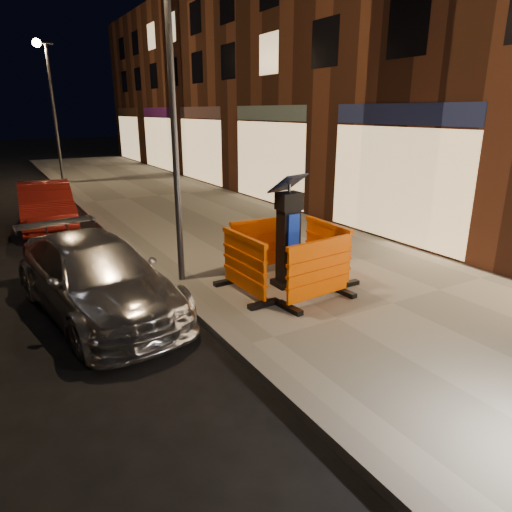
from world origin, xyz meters
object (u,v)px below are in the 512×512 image
barrier_back (262,245)px  car_red (50,228)px  car_silver (100,312)px  barrier_bldgside (327,250)px  parking_kiosk (288,235)px  barrier_kerbside (244,265)px  barrier_front (319,272)px

barrier_back → car_red: size_ratio=0.35×
car_silver → barrier_bldgside: bearing=-20.4°
parking_kiosk → car_silver: parking_kiosk is taller
barrier_back → car_silver: bearing=-176.1°
parking_kiosk → barrier_bldgside: 1.05m
barrier_kerbside → barrier_bldgside: (1.90, 0.00, 0.00)m
barrier_back → car_red: (-3.31, 6.97, -0.71)m
car_silver → barrier_back: bearing=-7.8°
barrier_back → barrier_bldgside: same height
parking_kiosk → barrier_bldgside: size_ratio=1.40×
barrier_back → car_silver: size_ratio=0.32×
barrier_front → barrier_bldgside: 1.34m
barrier_kerbside → car_red: bearing=14.8°
barrier_bldgside → car_silver: bearing=80.3°
barrier_bldgside → car_red: 9.02m
barrier_front → barrier_kerbside: 1.34m
car_silver → car_red: (0.04, 7.01, 0.00)m
barrier_bldgside → car_red: size_ratio=0.35×
car_red → barrier_back: bearing=-60.6°
barrier_back → barrier_front: bearing=-86.8°
barrier_back → barrier_bldgside: (0.95, -0.95, 0.00)m
barrier_bldgside → car_silver: 4.45m
barrier_kerbside → barrier_bldgside: size_ratio=1.00×
barrier_front → barrier_kerbside: size_ratio=1.00×
barrier_back → barrier_bldgside: 1.34m
car_silver → car_red: size_ratio=1.10×
parking_kiosk → barrier_back: 1.05m
barrier_back → barrier_kerbside: same height
car_silver → parking_kiosk: bearing=-23.7°
parking_kiosk → car_silver: (-3.35, 0.91, -1.16)m
car_silver → car_red: bearing=81.1°
barrier_kerbside → car_red: size_ratio=0.35×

